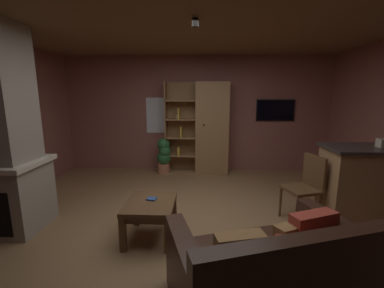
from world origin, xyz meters
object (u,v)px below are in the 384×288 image
(table_book_0, at_px, (152,199))
(wall_mounted_tv, at_px, (275,110))
(leather_couch, at_px, (271,274))
(coffee_table, at_px, (150,209))
(tissue_box, at_px, (383,143))
(dining_chair, at_px, (306,184))
(kitchen_bar_counter, at_px, (378,186))
(bookshelf_cabinet, at_px, (208,129))
(potted_floor_plant, at_px, (164,155))

(table_book_0, bearing_deg, wall_mounted_tv, 52.22)
(leather_couch, bearing_deg, coffee_table, 140.04)
(coffee_table, bearing_deg, table_book_0, 83.10)
(coffee_table, xyz_separation_m, wall_mounted_tv, (2.21, 2.91, 1.01))
(tissue_box, relative_size, table_book_0, 1.10)
(tissue_box, bearing_deg, leather_couch, -139.89)
(tissue_box, xyz_separation_m, coffee_table, (-2.94, -0.47, -0.75))
(table_book_0, bearing_deg, dining_chair, 12.99)
(table_book_0, distance_m, dining_chair, 2.10)
(wall_mounted_tv, bearing_deg, kitchen_bar_counter, -72.68)
(bookshelf_cabinet, relative_size, leather_couch, 1.15)
(coffee_table, bearing_deg, leather_couch, -39.96)
(leather_couch, height_order, coffee_table, leather_couch)
(coffee_table, bearing_deg, dining_chair, 14.70)
(kitchen_bar_counter, xyz_separation_m, coffee_table, (-2.97, -0.49, -0.16))
(potted_floor_plant, distance_m, wall_mounted_tv, 2.64)
(tissue_box, bearing_deg, wall_mounted_tv, 106.65)
(kitchen_bar_counter, relative_size, wall_mounted_tv, 1.73)
(bookshelf_cabinet, relative_size, kitchen_bar_counter, 1.39)
(potted_floor_plant, xyz_separation_m, wall_mounted_tv, (2.44, 0.34, 0.97))
(bookshelf_cabinet, relative_size, coffee_table, 2.93)
(bookshelf_cabinet, relative_size, dining_chair, 2.16)
(bookshelf_cabinet, relative_size, tissue_box, 16.53)
(coffee_table, bearing_deg, wall_mounted_tv, 52.76)
(kitchen_bar_counter, bearing_deg, wall_mounted_tv, 107.32)
(coffee_table, distance_m, wall_mounted_tv, 3.79)
(coffee_table, height_order, dining_chair, dining_chair)
(leather_couch, bearing_deg, tissue_box, 40.11)
(bookshelf_cabinet, height_order, coffee_table, bookshelf_cabinet)
(table_book_0, xyz_separation_m, potted_floor_plant, (-0.23, 2.50, -0.06))
(tissue_box, relative_size, leather_couch, 0.07)
(tissue_box, bearing_deg, kitchen_bar_counter, 23.44)
(kitchen_bar_counter, xyz_separation_m, leather_couch, (-1.77, -1.48, -0.23))
(bookshelf_cabinet, height_order, dining_chair, bookshelf_cabinet)
(dining_chair, distance_m, wall_mounted_tv, 2.52)
(potted_floor_plant, height_order, wall_mounted_tv, wall_mounted_tv)
(tissue_box, xyz_separation_m, potted_floor_plant, (-3.17, 2.10, -0.71))
(dining_chair, height_order, potted_floor_plant, dining_chair)
(kitchen_bar_counter, height_order, wall_mounted_tv, wall_mounted_tv)
(potted_floor_plant, bearing_deg, dining_chair, -41.79)
(leather_couch, height_order, dining_chair, dining_chair)
(dining_chair, bearing_deg, table_book_0, -167.01)
(dining_chair, bearing_deg, leather_couch, -119.17)
(bookshelf_cabinet, bearing_deg, wall_mounted_tv, 8.07)
(leather_couch, height_order, table_book_0, leather_couch)
(coffee_table, distance_m, dining_chair, 2.12)
(leather_couch, relative_size, potted_floor_plant, 2.19)
(coffee_table, height_order, potted_floor_plant, potted_floor_plant)
(kitchen_bar_counter, relative_size, dining_chair, 1.55)
(potted_floor_plant, bearing_deg, bookshelf_cabinet, 7.57)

